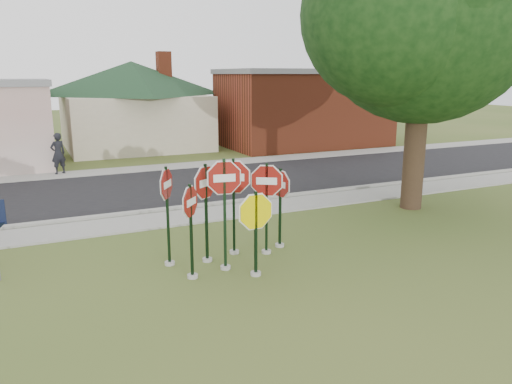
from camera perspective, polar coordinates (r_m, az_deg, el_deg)
name	(u,v)px	position (r m, az deg, el deg)	size (l,w,h in m)	color
ground	(253,283)	(11.01, -0.33, -10.39)	(120.00, 120.00, 0.00)	#3E5620
sidewalk_near	(180,218)	(15.88, -8.63, -2.92)	(60.00, 1.60, 0.06)	gray
road	(148,189)	(20.11, -12.27, 0.34)	(60.00, 7.00, 0.04)	black
sidewalk_far	(127,170)	(24.24, -14.55, 2.42)	(60.00, 1.60, 0.06)	gray
curb	(172,209)	(16.79, -9.60, -1.92)	(60.00, 0.20, 0.14)	gray
stop_sign_center	(224,198)	(11.26, -3.62, -0.69)	(1.08, 0.24, 2.72)	#9A9891
stop_sign_yellow	(256,224)	(11.01, -0.03, -3.65)	(1.15, 0.24, 2.06)	#9A9891
stop_sign_left	(191,220)	(10.92, -7.46, -3.24)	(0.66, 0.73, 2.23)	#9A9891
stop_sign_right	(267,196)	(12.32, 1.22, -0.43)	(0.95, 0.60, 2.43)	#9A9891
stop_sign_back_right	(234,192)	(12.29, -2.57, -0.01)	(1.03, 0.56, 2.55)	#9A9891
stop_sign_back_left	(206,199)	(11.81, -5.74, -0.80)	(0.93, 0.62, 2.51)	#9A9891
stop_sign_far_right	(280,198)	(12.85, 2.78, -0.74)	(0.24, 0.99, 2.19)	#9A9891
stop_sign_far_left	(167,203)	(11.72, -10.11, -1.27)	(0.59, 0.85, 2.48)	#9A9891
building_house	(132,88)	(31.79, -13.94, 11.51)	(11.60, 11.60, 6.20)	beige
building_brick	(304,107)	(32.12, 5.50, 9.62)	(10.20, 6.20, 4.75)	maroon
oak_tree	(425,8)	(17.35, 18.75, 19.26)	(10.78, 10.18, 10.02)	black
bg_tree_right	(363,60)	(43.86, 12.16, 14.51)	(5.60, 5.60, 8.40)	black
pedestrian	(58,153)	(24.04, -21.68, 4.12)	(0.67, 0.44, 1.85)	black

